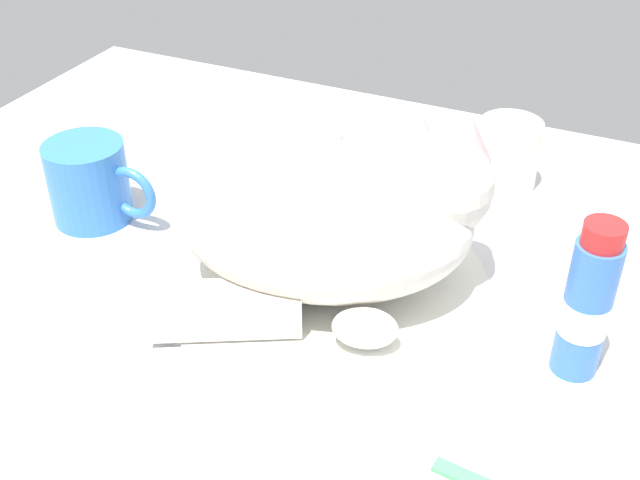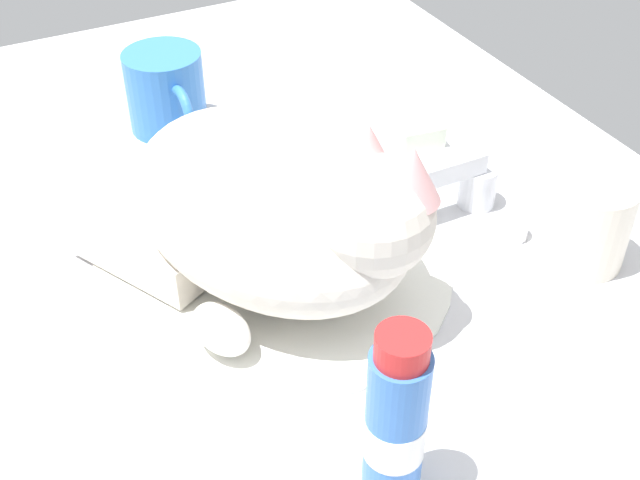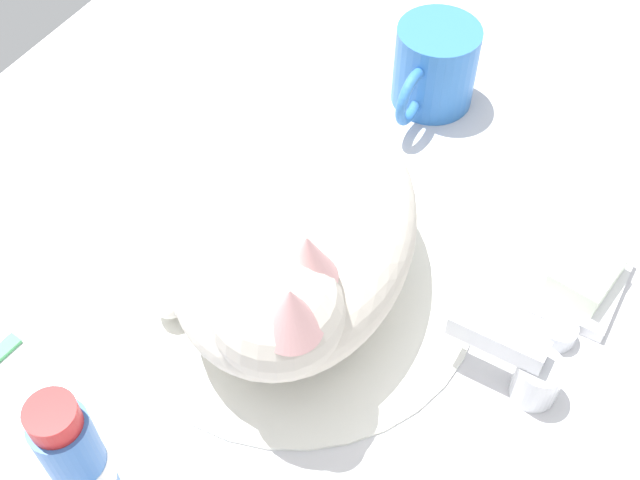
% 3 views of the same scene
% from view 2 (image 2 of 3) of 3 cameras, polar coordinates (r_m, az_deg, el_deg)
% --- Properties ---
extents(ground_plane, '(1.10, 0.83, 0.03)m').
position_cam_2_polar(ground_plane, '(0.72, -3.29, -2.94)').
color(ground_plane, silver).
extents(sink_basin, '(0.31, 0.31, 0.01)m').
position_cam_2_polar(sink_basin, '(0.71, -3.34, -1.85)').
color(sink_basin, silver).
rests_on(sink_basin, ground_plane).
extents(faucet, '(0.14, 0.09, 0.06)m').
position_cam_2_polar(faucet, '(0.78, 10.26, 3.83)').
color(faucet, silver).
rests_on(faucet, ground_plane).
extents(cat, '(0.31, 0.28, 0.16)m').
position_cam_2_polar(cat, '(0.66, -2.86, 2.25)').
color(cat, beige).
rests_on(cat, sink_basin).
extents(coffee_mug, '(0.12, 0.08, 0.09)m').
position_cam_2_polar(coffee_mug, '(0.90, -10.50, 10.03)').
color(coffee_mug, '#3372C6').
rests_on(coffee_mug, ground_plane).
extents(rinse_cup, '(0.07, 0.07, 0.08)m').
position_cam_2_polar(rinse_cup, '(0.73, 18.15, 1.09)').
color(rinse_cup, silver).
rests_on(rinse_cup, ground_plane).
extents(soap_dish, '(0.09, 0.06, 0.01)m').
position_cam_2_polar(soap_dish, '(0.87, 6.35, 6.81)').
color(soap_dish, white).
rests_on(soap_dish, ground_plane).
extents(soap_bar, '(0.07, 0.05, 0.02)m').
position_cam_2_polar(soap_bar, '(0.86, 6.43, 7.79)').
color(soap_bar, silver).
rests_on(soap_bar, soap_dish).
extents(toothpaste_bottle, '(0.04, 0.04, 0.14)m').
position_cam_2_polar(toothpaste_bottle, '(0.51, 5.23, -12.53)').
color(toothpaste_bottle, '#3870C6').
rests_on(toothpaste_bottle, ground_plane).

